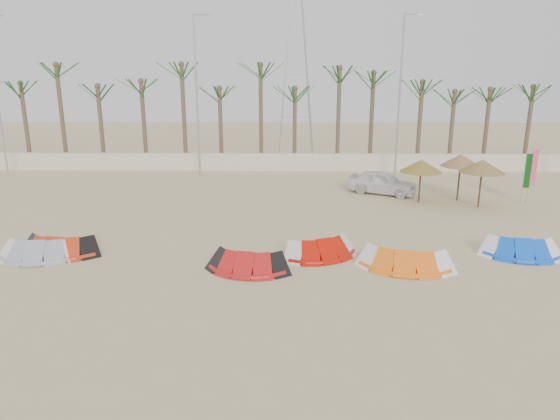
{
  "coord_description": "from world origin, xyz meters",
  "views": [
    {
      "loc": [
        0.35,
        -15.26,
        7.17
      ],
      "look_at": [
        0.0,
        6.0,
        1.3
      ],
      "focal_mm": 32.0,
      "sensor_mm": 36.0,
      "label": 1
    }
  ],
  "objects_px": {
    "parasol_mid": "(482,166)",
    "kite_red_mid": "(248,259)",
    "kite_red_right": "(321,245)",
    "parasol_right": "(461,160)",
    "car": "(383,182)",
    "kite_grey": "(43,247)",
    "parasol_left": "(421,166)",
    "kite_orange": "(403,256)",
    "kite_red_left": "(61,243)",
    "kite_blue": "(518,245)"
  },
  "relations": [
    {
      "from": "kite_red_right",
      "to": "parasol_right",
      "type": "bearing_deg",
      "value": 47.09
    },
    {
      "from": "car",
      "to": "kite_blue",
      "type": "bearing_deg",
      "value": -134.07
    },
    {
      "from": "parasol_mid",
      "to": "car",
      "type": "distance_m",
      "value": 5.87
    },
    {
      "from": "kite_red_mid",
      "to": "car",
      "type": "relative_size",
      "value": 0.8
    },
    {
      "from": "car",
      "to": "kite_grey",
      "type": "bearing_deg",
      "value": 152.71
    },
    {
      "from": "kite_grey",
      "to": "kite_blue",
      "type": "distance_m",
      "value": 19.19
    },
    {
      "from": "kite_orange",
      "to": "parasol_mid",
      "type": "bearing_deg",
      "value": 55.4
    },
    {
      "from": "kite_red_left",
      "to": "parasol_left",
      "type": "height_order",
      "value": "parasol_left"
    },
    {
      "from": "kite_grey",
      "to": "kite_orange",
      "type": "relative_size",
      "value": 0.89
    },
    {
      "from": "parasol_right",
      "to": "car",
      "type": "relative_size",
      "value": 0.66
    },
    {
      "from": "kite_grey",
      "to": "parasol_left",
      "type": "relative_size",
      "value": 1.36
    },
    {
      "from": "kite_grey",
      "to": "parasol_mid",
      "type": "distance_m",
      "value": 21.94
    },
    {
      "from": "parasol_mid",
      "to": "parasol_right",
      "type": "relative_size",
      "value": 0.97
    },
    {
      "from": "parasol_right",
      "to": "parasol_left",
      "type": "bearing_deg",
      "value": -170.49
    },
    {
      "from": "kite_red_right",
      "to": "parasol_left",
      "type": "height_order",
      "value": "parasol_left"
    },
    {
      "from": "kite_red_mid",
      "to": "kite_blue",
      "type": "xyz_separation_m",
      "value": [
        10.85,
        1.68,
        -0.0
      ]
    },
    {
      "from": "car",
      "to": "kite_red_left",
      "type": "bearing_deg",
      "value": 152.5
    },
    {
      "from": "kite_grey",
      "to": "kite_red_mid",
      "type": "xyz_separation_m",
      "value": [
        8.33,
        -1.18,
        -0.0
      ]
    },
    {
      "from": "kite_blue",
      "to": "parasol_mid",
      "type": "distance_m",
      "value": 7.83
    },
    {
      "from": "kite_grey",
      "to": "kite_red_mid",
      "type": "height_order",
      "value": "same"
    },
    {
      "from": "kite_blue",
      "to": "kite_red_right",
      "type": "bearing_deg",
      "value": -178.93
    },
    {
      "from": "kite_orange",
      "to": "parasol_right",
      "type": "relative_size",
      "value": 1.38
    },
    {
      "from": "kite_grey",
      "to": "car",
      "type": "distance_m",
      "value": 19.15
    },
    {
      "from": "parasol_mid",
      "to": "car",
      "type": "height_order",
      "value": "parasol_mid"
    },
    {
      "from": "parasol_mid",
      "to": "kite_red_mid",
      "type": "bearing_deg",
      "value": -142.55
    },
    {
      "from": "kite_orange",
      "to": "car",
      "type": "height_order",
      "value": "car"
    },
    {
      "from": "kite_red_mid",
      "to": "kite_red_right",
      "type": "bearing_deg",
      "value": 28.22
    },
    {
      "from": "parasol_right",
      "to": "kite_orange",
      "type": "bearing_deg",
      "value": -117.73
    },
    {
      "from": "kite_grey",
      "to": "kite_blue",
      "type": "relative_size",
      "value": 1.03
    },
    {
      "from": "parasol_left",
      "to": "parasol_right",
      "type": "distance_m",
      "value": 2.36
    },
    {
      "from": "kite_blue",
      "to": "parasol_left",
      "type": "height_order",
      "value": "parasol_left"
    },
    {
      "from": "kite_red_right",
      "to": "parasol_left",
      "type": "bearing_deg",
      "value": 54.82
    },
    {
      "from": "kite_orange",
      "to": "parasol_left",
      "type": "xyz_separation_m",
      "value": [
        3.08,
        9.87,
        1.69
      ]
    },
    {
      "from": "kite_grey",
      "to": "kite_red_right",
      "type": "relative_size",
      "value": 0.94
    },
    {
      "from": "kite_red_right",
      "to": "parasol_mid",
      "type": "relative_size",
      "value": 1.34
    },
    {
      "from": "parasol_left",
      "to": "kite_blue",
      "type": "bearing_deg",
      "value": -77.76
    },
    {
      "from": "kite_orange",
      "to": "car",
      "type": "distance_m",
      "value": 12.0
    },
    {
      "from": "kite_orange",
      "to": "parasol_right",
      "type": "bearing_deg",
      "value": 62.27
    },
    {
      "from": "kite_red_right",
      "to": "parasol_mid",
      "type": "height_order",
      "value": "parasol_mid"
    },
    {
      "from": "parasol_right",
      "to": "car",
      "type": "xyz_separation_m",
      "value": [
        -4.04,
        1.66,
        -1.66
      ]
    },
    {
      "from": "kite_red_mid",
      "to": "kite_blue",
      "type": "relative_size",
      "value": 1.01
    },
    {
      "from": "kite_red_right",
      "to": "parasol_mid",
      "type": "bearing_deg",
      "value": 39.94
    },
    {
      "from": "kite_red_left",
      "to": "kite_orange",
      "type": "distance_m",
      "value": 13.79
    },
    {
      "from": "kite_red_left",
      "to": "kite_red_right",
      "type": "height_order",
      "value": "same"
    },
    {
      "from": "kite_red_mid",
      "to": "kite_blue",
      "type": "bearing_deg",
      "value": 8.82
    },
    {
      "from": "kite_red_left",
      "to": "kite_orange",
      "type": "relative_size",
      "value": 0.91
    },
    {
      "from": "kite_red_mid",
      "to": "parasol_right",
      "type": "height_order",
      "value": "parasol_right"
    },
    {
      "from": "kite_red_left",
      "to": "kite_red_right",
      "type": "relative_size",
      "value": 0.97
    },
    {
      "from": "kite_red_mid",
      "to": "kite_orange",
      "type": "bearing_deg",
      "value": 3.52
    },
    {
      "from": "kite_orange",
      "to": "parasol_right",
      "type": "distance_m",
      "value": 11.75
    }
  ]
}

